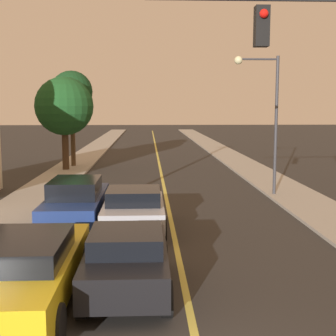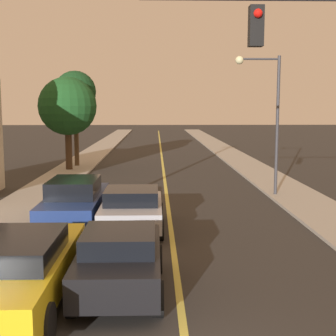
# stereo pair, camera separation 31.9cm
# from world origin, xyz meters

# --- Properties ---
(road_surface) EXTENTS (9.17, 80.00, 0.01)m
(road_surface) POSITION_xyz_m (0.00, 36.00, 0.01)
(road_surface) COLOR #2D2B28
(road_surface) RESTS_ON ground
(sidewalk_left) EXTENTS (2.50, 80.00, 0.12)m
(sidewalk_left) POSITION_xyz_m (-5.83, 36.00, 0.06)
(sidewalk_left) COLOR #9E998E
(sidewalk_left) RESTS_ON ground
(sidewalk_right) EXTENTS (2.50, 80.00, 0.12)m
(sidewalk_right) POSITION_xyz_m (5.83, 36.00, 0.06)
(sidewalk_right) COLOR #9E998E
(sidewalk_right) RESTS_ON ground
(car_near_lane_front) EXTENTS (1.87, 3.85, 1.44)m
(car_near_lane_front) POSITION_xyz_m (-1.28, 4.03, 0.76)
(car_near_lane_front) COLOR black
(car_near_lane_front) RESTS_ON ground
(car_near_lane_second) EXTENTS (2.06, 3.90, 1.42)m
(car_near_lane_second) POSITION_xyz_m (-1.28, 9.26, 0.74)
(car_near_lane_second) COLOR #A5A8B2
(car_near_lane_second) RESTS_ON ground
(car_outer_lane_front) EXTENTS (2.06, 5.19, 1.50)m
(car_outer_lane_front) POSITION_xyz_m (-3.30, 3.38, 0.81)
(car_outer_lane_front) COLOR gold
(car_outer_lane_front) RESTS_ON ground
(car_outer_lane_second) EXTENTS (1.94, 5.14, 1.60)m
(car_outer_lane_second) POSITION_xyz_m (-3.30, 10.23, 0.83)
(car_outer_lane_second) COLOR navy
(car_outer_lane_second) RESTS_ON ground
(traffic_signal_mast) EXTENTS (5.93, 0.42, 6.60)m
(traffic_signal_mast) POSITION_xyz_m (3.61, 4.97, 4.65)
(traffic_signal_mast) COLOR #333338
(traffic_signal_mast) RESTS_ON ground
(streetlamp_right) EXTENTS (2.00, 0.36, 6.16)m
(streetlamp_right) POSITION_xyz_m (4.42, 14.95, 4.17)
(streetlamp_right) COLOR #333338
(streetlamp_right) RESTS_ON ground
(tree_left_near) EXTENTS (3.64, 3.64, 5.80)m
(tree_left_near) POSITION_xyz_m (-6.00, 23.81, 4.07)
(tree_left_near) COLOR #3D2B1C
(tree_left_near) RESTS_ON ground
(tree_left_far) EXTENTS (2.76, 2.76, 6.30)m
(tree_left_far) POSITION_xyz_m (-5.82, 25.72, 4.99)
(tree_left_far) COLOR #4C3823
(tree_left_far) RESTS_ON ground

